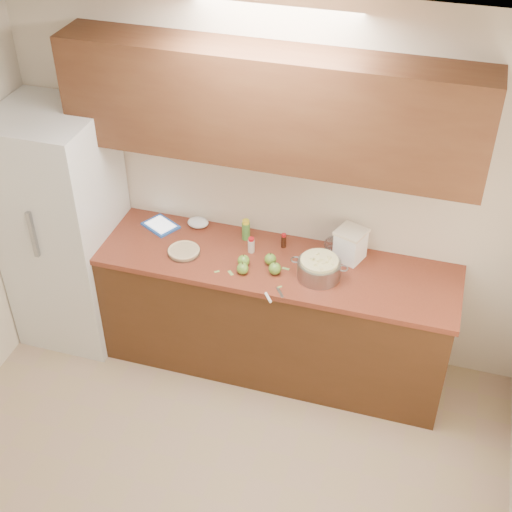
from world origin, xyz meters
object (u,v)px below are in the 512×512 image
(pie, at_px, (184,251))
(flour_canister, at_px, (350,244))
(colander, at_px, (319,268))
(tablet, at_px, (161,225))

(pie, distance_m, flour_canister, 1.11)
(pie, xyz_separation_m, colander, (0.92, 0.02, 0.05))
(colander, bearing_deg, tablet, 169.00)
(colander, relative_size, tablet, 1.29)
(colander, height_order, tablet, colander)
(colander, height_order, flour_canister, flour_canister)
(tablet, bearing_deg, colander, 17.96)
(colander, distance_m, flour_canister, 0.30)
(pie, distance_m, tablet, 0.37)
(colander, xyz_separation_m, tablet, (-1.20, 0.23, -0.06))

